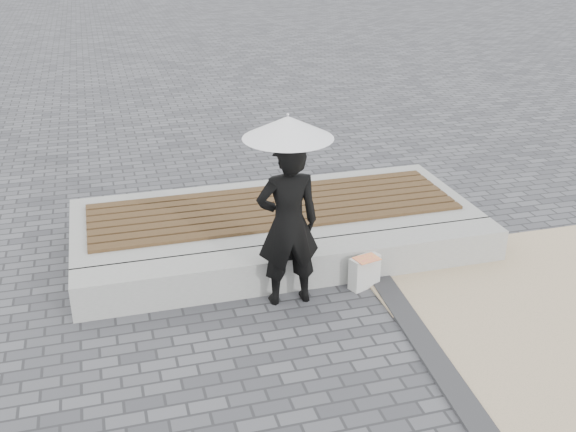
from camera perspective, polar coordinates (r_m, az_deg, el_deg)
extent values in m
plane|color=#505055|center=(6.65, 5.11, -11.86)|extent=(80.00, 80.00, 0.00)
cube|color=#313133|center=(6.55, 13.02, -12.91)|extent=(0.61, 5.20, 0.04)
cube|color=#A6A7A2|center=(7.82, 1.06, -4.07)|extent=(5.00, 0.45, 0.40)
cube|color=gray|center=(8.86, -1.18, -0.54)|extent=(5.00, 2.00, 0.40)
imported|color=black|center=(7.12, 0.00, -0.67)|extent=(0.67, 0.45, 1.82)
cylinder|color=#BCBCC1|center=(6.94, 0.00, 2.89)|extent=(0.02, 0.02, 0.91)
cone|color=white|center=(6.75, 0.00, 7.35)|extent=(0.91, 0.91, 0.22)
sphere|color=#BCBCC1|center=(6.72, 0.00, 8.37)|extent=(0.03, 0.03, 0.03)
cube|color=black|center=(7.48, -0.35, -2.83)|extent=(0.30, 0.13, 0.21)
cube|color=beige|center=(7.75, 6.33, -4.60)|extent=(0.39, 0.27, 0.37)
cube|color=#FE4454|center=(7.62, 6.53, -3.51)|extent=(0.30, 0.25, 0.01)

